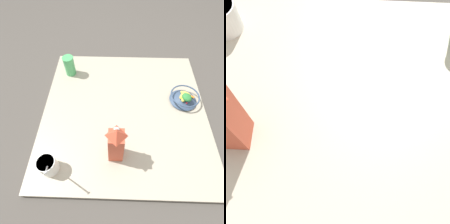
% 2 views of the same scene
% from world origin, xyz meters
% --- Properties ---
extents(ground_plane, '(6.00, 6.00, 0.00)m').
position_xyz_m(ground_plane, '(0.00, 0.00, 0.00)').
color(ground_plane, '#4C4742').
extents(countertop, '(1.14, 1.14, 0.03)m').
position_xyz_m(countertop, '(0.00, 0.00, 0.02)').
color(countertop, '#B2A893').
rests_on(countertop, ground_plane).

